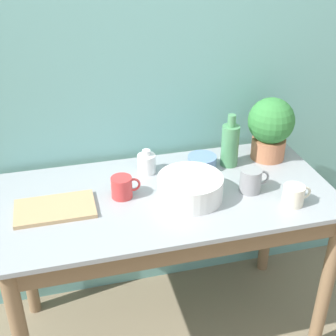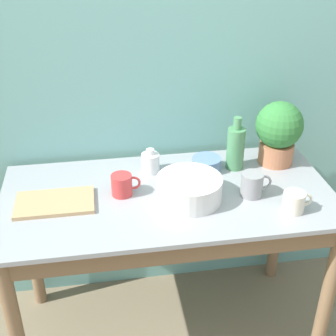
# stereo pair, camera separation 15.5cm
# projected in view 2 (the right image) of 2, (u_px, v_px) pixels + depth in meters

# --- Properties ---
(wall_back) EXTENTS (6.00, 0.05, 2.40)m
(wall_back) POSITION_uv_depth(u_px,v_px,m) (154.00, 68.00, 2.07)
(wall_back) COLOR #70ADA8
(wall_back) RESTS_ON ground_plane
(counter_table) EXTENTS (1.37, 0.67, 0.79)m
(counter_table) POSITION_uv_depth(u_px,v_px,m) (169.00, 226.00, 1.98)
(counter_table) COLOR #846647
(counter_table) RESTS_ON ground_plane
(potted_plant) EXTENTS (0.21, 0.21, 0.29)m
(potted_plant) POSITION_uv_depth(u_px,v_px,m) (279.00, 131.00, 2.08)
(potted_plant) COLOR #B7704C
(potted_plant) RESTS_ON counter_table
(bowl_wash_large) EXTENTS (0.27, 0.27, 0.10)m
(bowl_wash_large) POSITION_uv_depth(u_px,v_px,m) (189.00, 189.00, 1.87)
(bowl_wash_large) COLOR silver
(bowl_wash_large) RESTS_ON counter_table
(bottle_tall) EXTENTS (0.08, 0.08, 0.25)m
(bottle_tall) POSITION_uv_depth(u_px,v_px,m) (236.00, 147.00, 2.07)
(bottle_tall) COLOR #4C8C59
(bottle_tall) RESTS_ON counter_table
(bottle_short) EXTENTS (0.08, 0.08, 0.11)m
(bottle_short) POSITION_uv_depth(u_px,v_px,m) (150.00, 162.00, 2.07)
(bottle_short) COLOR white
(bottle_short) RESTS_ON counter_table
(mug_red) EXTENTS (0.12, 0.09, 0.09)m
(mug_red) POSITION_uv_depth(u_px,v_px,m) (122.00, 185.00, 1.90)
(mug_red) COLOR #C63838
(mug_red) RESTS_ON counter_table
(mug_grey) EXTENTS (0.13, 0.09, 0.10)m
(mug_grey) POSITION_uv_depth(u_px,v_px,m) (252.00, 184.00, 1.90)
(mug_grey) COLOR gray
(mug_grey) RESTS_ON counter_table
(mug_cream) EXTENTS (0.12, 0.09, 0.08)m
(mug_cream) POSITION_uv_depth(u_px,v_px,m) (294.00, 202.00, 1.80)
(mug_cream) COLOR beige
(mug_cream) RESTS_ON counter_table
(bowl_small_blue) EXTENTS (0.13, 0.13, 0.06)m
(bowl_small_blue) POSITION_uv_depth(u_px,v_px,m) (207.00, 164.00, 2.09)
(bowl_small_blue) COLOR #6684B2
(bowl_small_blue) RESTS_ON counter_table
(tray_board) EXTENTS (0.31, 0.19, 0.02)m
(tray_board) POSITION_uv_depth(u_px,v_px,m) (55.00, 203.00, 1.86)
(tray_board) COLOR tan
(tray_board) RESTS_ON counter_table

